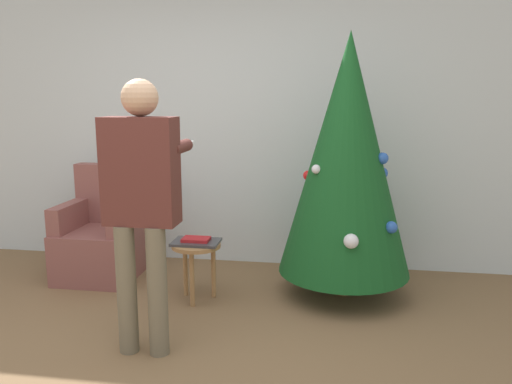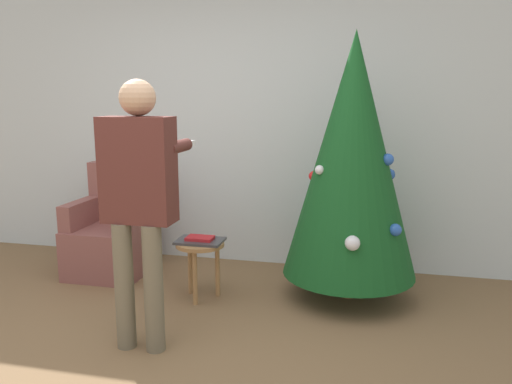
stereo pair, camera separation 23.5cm
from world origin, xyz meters
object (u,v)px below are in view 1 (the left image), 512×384
at_px(side_stool, 197,253).
at_px(armchair, 103,237).
at_px(christmas_tree, 347,156).
at_px(person_standing, 141,192).

bearing_deg(side_stool, armchair, 156.77).
bearing_deg(christmas_tree, person_standing, -138.96).
distance_m(christmas_tree, person_standing, 1.63).
xyz_separation_m(person_standing, side_stool, (0.11, 0.79, -0.62)).
relative_size(armchair, side_stool, 2.12).
distance_m(armchair, person_standing, 1.62).
distance_m(person_standing, side_stool, 1.01).
relative_size(person_standing, side_stool, 3.66).
xyz_separation_m(christmas_tree, person_standing, (-1.22, -1.07, -0.12)).
bearing_deg(armchair, christmas_tree, -3.77).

